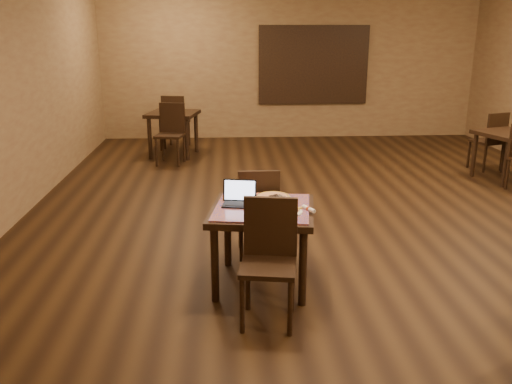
{
  "coord_description": "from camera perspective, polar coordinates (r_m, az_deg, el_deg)",
  "views": [
    {
      "loc": [
        -1.4,
        -6.77,
        2.31
      ],
      "look_at": [
        -1.12,
        -1.96,
        0.85
      ],
      "focal_mm": 38.0,
      "sensor_mm": 36.0,
      "label": 1
    }
  ],
  "objects": [
    {
      "name": "chair_main_near",
      "position": [
        4.4,
        1.41,
        -6.46
      ],
      "size": [
        0.5,
        0.5,
        1.01
      ],
      "rotation": [
        0.0,
        0.0,
        -0.16
      ],
      "color": "black",
      "rests_on": "ground"
    },
    {
      "name": "pizza_whole",
      "position": [
        5.13,
        1.83,
        -0.49
      ],
      "size": [
        0.31,
        0.31,
        0.02
      ],
      "color": "beige",
      "rests_on": "pizza_pan"
    },
    {
      "name": "pizza_pan",
      "position": [
        5.13,
        1.83,
        -0.64
      ],
      "size": [
        0.35,
        0.35,
        0.01
      ],
      "primitive_type": "cylinder",
      "color": "silver",
      "rests_on": "tiled_table"
    },
    {
      "name": "other_table_a",
      "position": [
        9.34,
        24.97,
        4.96
      ],
      "size": [
        1.03,
        1.03,
        0.76
      ],
      "rotation": [
        0.0,
        0.0,
        0.33
      ],
      "color": "black",
      "rests_on": "ground"
    },
    {
      "name": "other_table_b_chair_far",
      "position": [
        10.9,
        -8.52,
        7.65
      ],
      "size": [
        0.54,
        0.54,
        1.05
      ],
      "rotation": [
        0.0,
        0.0,
        2.95
      ],
      "color": "black",
      "rests_on": "ground"
    },
    {
      "name": "other_table_b_chair_near",
      "position": [
        9.69,
        -8.93,
        6.48
      ],
      "size": [
        0.54,
        0.54,
        1.05
      ],
      "rotation": [
        0.0,
        0.0,
        -0.2
      ],
      "color": "black",
      "rests_on": "ground"
    },
    {
      "name": "mural",
      "position": [
        11.9,
        6.06,
        13.14
      ],
      "size": [
        2.34,
        0.05,
        1.64
      ],
      "color": "#255C89",
      "rests_on": "wall_back"
    },
    {
      "name": "ground",
      "position": [
        7.29,
        7.96,
        -1.77
      ],
      "size": [
        10.0,
        10.0,
        0.0
      ],
      "primitive_type": "plane",
      "color": "black",
      "rests_on": "ground"
    },
    {
      "name": "tiled_table",
      "position": [
        4.93,
        0.68,
        -2.68
      ],
      "size": [
        1.05,
        1.05,
        0.76
      ],
      "rotation": [
        0.0,
        0.0,
        -0.15
      ],
      "color": "black",
      "rests_on": "ground"
    },
    {
      "name": "wall_left",
      "position": [
        7.3,
        -24.48,
        9.02
      ],
      "size": [
        0.02,
        10.0,
        3.0
      ],
      "primitive_type": "cube",
      "color": "olive",
      "rests_on": "ground"
    },
    {
      "name": "pizza_slice",
      "position": [
        4.74,
        3.49,
        -1.92
      ],
      "size": [
        0.24,
        0.24,
        0.02
      ],
      "primitive_type": null,
      "rotation": [
        0.0,
        0.0,
        0.34
      ],
      "color": "beige",
      "rests_on": "plate"
    },
    {
      "name": "other_table_b",
      "position": [
        10.28,
        -8.74,
        7.55
      ],
      "size": [
        1.02,
        1.02,
        0.81
      ],
      "rotation": [
        0.0,
        0.0,
        -0.2
      ],
      "color": "black",
      "rests_on": "ground"
    },
    {
      "name": "plate",
      "position": [
        4.74,
        3.48,
        -2.1
      ],
      "size": [
        0.24,
        0.24,
        0.01
      ],
      "primitive_type": "cylinder",
      "color": "white",
      "rests_on": "tiled_table"
    },
    {
      "name": "napkin_roll",
      "position": [
        4.8,
        5.56,
        -1.77
      ],
      "size": [
        0.1,
        0.16,
        0.04
      ],
      "rotation": [
        0.0,
        0.0,
        0.46
      ],
      "color": "white",
      "rests_on": "tiled_table"
    },
    {
      "name": "wall_back",
      "position": [
        11.88,
        3.58,
        12.95
      ],
      "size": [
        8.0,
        0.02,
        3.0
      ],
      "primitive_type": "cube",
      "color": "olive",
      "rests_on": "ground"
    },
    {
      "name": "spatula",
      "position": [
        5.11,
        2.08,
        -0.45
      ],
      "size": [
        0.22,
        0.26,
        0.01
      ],
      "primitive_type": "cube",
      "rotation": [
        0.0,
        0.0,
        0.6
      ],
      "color": "silver",
      "rests_on": "pizza_whole"
    },
    {
      "name": "laptop",
      "position": [
        4.96,
        -1.7,
        -0.62
      ],
      "size": [
        0.34,
        0.29,
        0.21
      ],
      "rotation": [
        0.0,
        0.0,
        -0.19
      ],
      "color": "black",
      "rests_on": "tiled_table"
    },
    {
      "name": "other_table_a_chair_far",
      "position": [
        9.87,
        23.53,
        5.25
      ],
      "size": [
        0.54,
        0.54,
        0.99
      ],
      "rotation": [
        0.0,
        0.0,
        3.47
      ],
      "color": "black",
      "rests_on": "ground"
    },
    {
      "name": "chair_main_far",
      "position": [
        5.55,
        0.24,
        -1.69
      ],
      "size": [
        0.42,
        0.42,
        0.96
      ],
      "rotation": [
        0.0,
        0.0,
        3.14
      ],
      "color": "black",
      "rests_on": "ground"
    }
  ]
}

